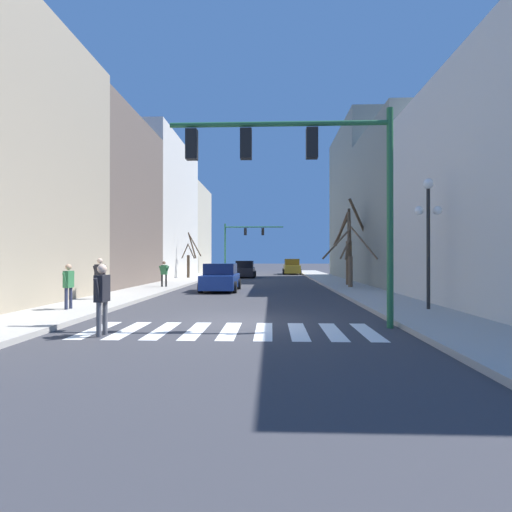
% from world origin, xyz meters
% --- Properties ---
extents(ground_plane, '(240.00, 240.00, 0.00)m').
position_xyz_m(ground_plane, '(0.00, 0.00, 0.00)').
color(ground_plane, '#38383D').
extents(sidewalk_left, '(2.75, 90.00, 0.15)m').
position_xyz_m(sidewalk_left, '(-5.99, 0.00, 0.07)').
color(sidewalk_left, '#ADA89E').
rests_on(sidewalk_left, ground_plane).
extents(sidewalk_right, '(2.75, 90.00, 0.15)m').
position_xyz_m(sidewalk_right, '(5.99, 0.00, 0.07)').
color(sidewalk_right, '#ADA89E').
rests_on(sidewalk_right, ground_plane).
extents(building_row_left, '(6.00, 49.81, 12.98)m').
position_xyz_m(building_row_left, '(-10.37, 19.01, 5.89)').
color(building_row_left, tan).
rests_on(building_row_left, ground_plane).
extents(building_row_right, '(6.00, 37.35, 13.85)m').
position_xyz_m(building_row_right, '(10.37, 14.55, 5.68)').
color(building_row_right, beige).
rests_on(building_row_right, ground_plane).
extents(crosswalk_stripes, '(7.65, 2.60, 0.01)m').
position_xyz_m(crosswalk_stripes, '(-0.00, -1.51, 0.00)').
color(crosswalk_stripes, white).
rests_on(crosswalk_stripes, ground_plane).
extents(traffic_signal_near, '(6.20, 0.28, 6.06)m').
position_xyz_m(traffic_signal_near, '(2.08, -0.91, 4.48)').
color(traffic_signal_near, '#236038').
rests_on(traffic_signal_near, ground_plane).
extents(traffic_signal_far, '(6.92, 0.28, 5.94)m').
position_xyz_m(traffic_signal_far, '(-2.33, 34.66, 4.33)').
color(traffic_signal_far, '#236038').
rests_on(traffic_signal_far, ground_plane).
extents(street_lamp_right_corner, '(0.95, 0.36, 4.54)m').
position_xyz_m(street_lamp_right_corner, '(6.56, 2.09, 3.35)').
color(street_lamp_right_corner, black).
rests_on(street_lamp_right_corner, sidewalk_right).
extents(car_parked_left_near, '(2.06, 4.11, 1.64)m').
position_xyz_m(car_parked_left_near, '(-1.50, 26.88, 0.77)').
color(car_parked_left_near, black).
rests_on(car_parked_left_near, ground_plane).
extents(car_driving_away_lane, '(2.11, 4.42, 1.60)m').
position_xyz_m(car_driving_away_lane, '(-1.85, 11.07, 0.75)').
color(car_driving_away_lane, navy).
rests_on(car_driving_away_lane, ground_plane).
extents(car_parked_right_near, '(2.07, 4.78, 1.81)m').
position_xyz_m(car_parked_right_near, '(3.46, 34.91, 0.84)').
color(car_parked_right_near, '#A38423').
rests_on(car_parked_right_near, ground_plane).
extents(pedestrian_on_right_sidewalk, '(0.26, 0.77, 1.78)m').
position_xyz_m(pedestrian_on_right_sidewalk, '(-3.10, -2.27, 1.05)').
color(pedestrian_on_right_sidewalk, '#4C4C51').
rests_on(pedestrian_on_right_sidewalk, ground_plane).
extents(pedestrian_waiting_at_curb, '(0.23, 0.68, 1.57)m').
position_xyz_m(pedestrian_waiting_at_curb, '(-5.95, 1.58, 1.08)').
color(pedestrian_waiting_at_curb, '#282D47').
rests_on(pedestrian_waiting_at_curb, sidewalk_left).
extents(pedestrian_near_right_corner, '(0.74, 0.36, 1.76)m').
position_xyz_m(pedestrian_near_right_corner, '(-6.34, 5.00, 1.19)').
color(pedestrian_near_right_corner, '#282D47').
rests_on(pedestrian_near_right_corner, sidewalk_left).
extents(pedestrian_on_left_sidewalk, '(0.68, 0.26, 1.58)m').
position_xyz_m(pedestrian_on_left_sidewalk, '(-5.52, 12.33, 1.08)').
color(pedestrian_on_left_sidewalk, black).
rests_on(pedestrian_on_left_sidewalk, sidewalk_left).
extents(street_tree_right_far, '(3.19, 2.14, 4.02)m').
position_xyz_m(street_tree_right_far, '(5.84, 12.51, 1.89)').
color(street_tree_right_far, brown).
rests_on(street_tree_right_far, sidewalk_right).
extents(street_tree_left_mid, '(2.60, 2.90, 5.75)m').
position_xyz_m(street_tree_left_mid, '(6.26, 14.75, 2.82)').
color(street_tree_left_mid, brown).
rests_on(street_tree_left_mid, sidewalk_right).
extents(street_tree_right_near, '(2.02, 1.12, 4.07)m').
position_xyz_m(street_tree_right_near, '(-6.22, 23.40, 1.88)').
color(street_tree_right_near, '#473828').
rests_on(street_tree_right_near, sidewalk_left).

